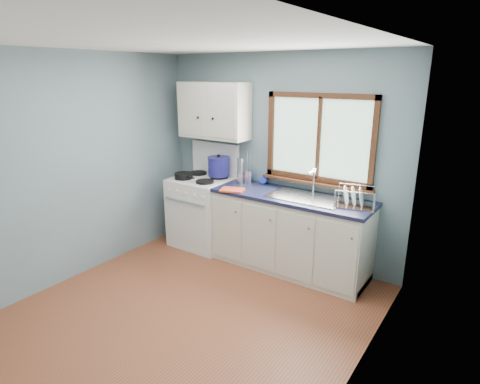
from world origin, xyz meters
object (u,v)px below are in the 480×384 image
Objects in this scene: skillet at (184,175)px; dish_rack at (354,201)px; sink at (305,203)px; thermos at (240,171)px; base_cabinets at (290,236)px; stockpot at (219,166)px; utensil_crock at (248,176)px; gas_range at (203,209)px.

skillet is 0.83× the size of dish_rack.
thermos reaches higher than sink.
dish_rack is at bearing 1.83° from base_cabinets.
dish_rack is (2.20, 0.20, -0.01)m from skillet.
utensil_crock is at bearing 6.88° from stockpot.
gas_range is at bearing 58.11° from skillet.
base_cabinets is 0.94m from utensil_crock.
utensil_crock reaches higher than stockpot.
sink reaches higher than base_cabinets.
thermos is (-0.05, -0.10, 0.08)m from utensil_crock.
base_cabinets is 0.48m from sink.
base_cabinets is at bearing 0.82° from gas_range.
gas_range is 1.31m from base_cabinets.
base_cabinets is 0.92m from dish_rack.
stockpot is at bearing 56.65° from skillet.
base_cabinets is at bearing -5.97° from thermos.
gas_range is 0.81m from utensil_crock.
base_cabinets is at bearing 22.55° from skillet.
stockpot reaches higher than skillet.
thermos is at bearing 35.23° from skillet.
thermos is at bearing 175.15° from sink.
base_cabinets is 4.65× the size of utensil_crock.
utensil_crock is 1.44m from dish_rack.
thermos reaches higher than stockpot.
gas_range reaches higher than base_cabinets.
gas_range is 0.64m from stockpot.
stockpot is 0.38m from thermos.
sink is at bearing -0.13° from base_cabinets.
sink is 1.83× the size of dish_rack.
thermos is at bearing -117.87° from utensil_crock.
base_cabinets is at bearing -6.27° from stockpot.
base_cabinets is 2.20× the size of sink.
thermos is at bearing 174.03° from base_cabinets.
stockpot reaches higher than base_cabinets.
dish_rack is (0.72, 0.02, 0.57)m from base_cabinets.
skillet is at bearing -139.14° from stockpot.
skillet is at bearing -160.55° from thermos.
skillet reaches higher than base_cabinets.
gas_range is 0.54m from skillet.
sink is at bearing -11.23° from utensil_crock.
thermos reaches higher than skillet.
skillet is at bearing -173.24° from base_cabinets.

